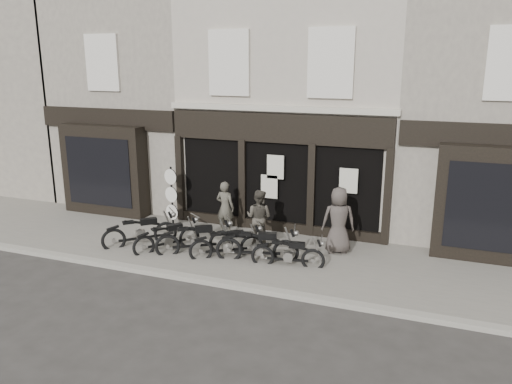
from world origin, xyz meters
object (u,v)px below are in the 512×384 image
(motorcycle_3, at_px, (227,246))
(advert_sign_post, at_px, (172,199))
(motorcycle_4, at_px, (258,249))
(motorcycle_2, at_px, (196,242))
(man_right, at_px, (338,220))
(man_left, at_px, (225,207))
(motorcycle_0, at_px, (141,234))
(motorcycle_5, at_px, (289,256))
(man_centre, at_px, (259,217))
(motorcycle_1, at_px, (168,239))

(motorcycle_3, bearing_deg, advert_sign_post, 112.60)
(motorcycle_4, bearing_deg, advert_sign_post, 140.01)
(motorcycle_2, bearing_deg, man_right, -13.07)
(motorcycle_3, bearing_deg, motorcycle_2, 148.47)
(advert_sign_post, bearing_deg, man_left, 13.48)
(motorcycle_4, height_order, man_left, man_left)
(motorcycle_0, relative_size, motorcycle_2, 0.90)
(advert_sign_post, bearing_deg, motorcycle_3, -18.56)
(motorcycle_0, xyz_separation_m, man_left, (1.96, 1.82, 0.53))
(motorcycle_5, relative_size, man_left, 1.18)
(motorcycle_5, relative_size, advert_sign_post, 0.94)
(man_left, bearing_deg, motorcycle_3, 120.96)
(motorcycle_0, xyz_separation_m, man_centre, (3.32, 1.23, 0.53))
(motorcycle_2, distance_m, man_left, 1.90)
(motorcycle_2, bearing_deg, motorcycle_1, 149.20)
(motorcycle_1, distance_m, motorcycle_2, 0.89)
(motorcycle_4, relative_size, advert_sign_post, 1.06)
(man_right, bearing_deg, advert_sign_post, -23.32)
(motorcycle_0, bearing_deg, man_left, -1.67)
(motorcycle_1, height_order, advert_sign_post, advert_sign_post)
(motorcycle_2, height_order, advert_sign_post, advert_sign_post)
(advert_sign_post, bearing_deg, man_right, 9.94)
(motorcycle_4, relative_size, motorcycle_5, 1.14)
(motorcycle_0, distance_m, motorcycle_2, 1.84)
(man_right, bearing_deg, motorcycle_5, 34.58)
(motorcycle_1, xyz_separation_m, man_centre, (2.37, 1.28, 0.56))
(motorcycle_0, height_order, man_centre, man_centre)
(motorcycle_5, bearing_deg, motorcycle_2, 171.12)
(motorcycle_2, height_order, motorcycle_4, motorcycle_4)
(man_left, distance_m, advert_sign_post, 1.94)
(motorcycle_1, height_order, man_centre, man_centre)
(motorcycle_3, relative_size, man_centre, 1.10)
(motorcycle_3, xyz_separation_m, man_left, (-0.85, 1.77, 0.56))
(motorcycle_0, xyz_separation_m, motorcycle_4, (3.72, 0.10, 0.01))
(motorcycle_5, bearing_deg, advert_sign_post, 149.06)
(motorcycle_5, distance_m, man_centre, 1.87)
(man_left, bearing_deg, advert_sign_post, 4.64)
(motorcycle_3, distance_m, man_right, 3.23)
(motorcycle_0, bearing_deg, man_centre, -24.19)
(motorcycle_1, height_order, man_right, man_right)
(motorcycle_2, height_order, man_centre, man_centre)
(man_right, distance_m, advert_sign_post, 5.65)
(man_centre, bearing_deg, motorcycle_2, 45.71)
(motorcycle_2, bearing_deg, motorcycle_3, -30.45)
(man_centre, height_order, advert_sign_post, advert_sign_post)
(motorcycle_3, xyz_separation_m, advert_sign_post, (-2.79, 1.79, 0.63))
(motorcycle_5, bearing_deg, motorcycle_1, 171.70)
(motorcycle_3, distance_m, man_centre, 1.40)
(man_centre, height_order, man_right, man_right)
(man_centre, bearing_deg, motorcycle_1, 34.27)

